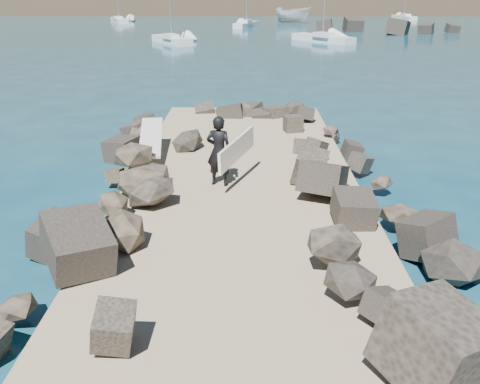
{
  "coord_description": "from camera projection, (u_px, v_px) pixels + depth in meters",
  "views": [
    {
      "loc": [
        0.14,
        -10.99,
        5.39
      ],
      "look_at": [
        0.0,
        -1.0,
        1.5
      ],
      "focal_mm": 40.0,
      "sensor_mm": 36.0,
      "label": 1
    }
  ],
  "objects": [
    {
      "name": "sailboat_f",
      "position": [
        417.0,
        14.0,
        98.38
      ],
      "size": [
        3.75,
        6.17,
        7.52
      ],
      "color": "silver",
      "rests_on": "ground"
    },
    {
      "name": "sailboat_c",
      "position": [
        323.0,
        38.0,
        53.37
      ],
      "size": [
        5.84,
        6.87,
        8.92
      ],
      "color": "silver",
      "rests_on": "ground"
    },
    {
      "name": "surfer_with_board",
      "position": [
        222.0,
        151.0,
        13.37
      ],
      "size": [
        1.25,
        2.1,
        1.79
      ],
      "color": "black",
      "rests_on": "jetty"
    },
    {
      "name": "riprap_right",
      "position": [
        386.0,
        249.0,
        10.58
      ],
      "size": [
        2.6,
        22.0,
        1.0
      ],
      "primitive_type": "cube",
      "color": "black",
      "rests_on": "ground"
    },
    {
      "name": "ground",
      "position": [
        241.0,
        237.0,
        12.2
      ],
      "size": [
        800.0,
        800.0,
        0.0
      ],
      "primitive_type": "plane",
      "color": "#0F384C",
      "rests_on": "ground"
    },
    {
      "name": "jetty",
      "position": [
        239.0,
        269.0,
        10.22
      ],
      "size": [
        6.0,
        26.0,
        0.6
      ],
      "primitive_type": "cube",
      "color": "#8C7759",
      "rests_on": "ground"
    },
    {
      "name": "riprap_left",
      "position": [
        95.0,
        247.0,
        10.65
      ],
      "size": [
        2.6,
        22.0,
        1.0
      ],
      "primitive_type": "cube",
      "color": "black",
      "rests_on": "ground"
    },
    {
      "name": "sailboat_d",
      "position": [
        404.0,
        18.0,
        86.87
      ],
      "size": [
        2.62,
        6.66,
        7.91
      ],
      "color": "silver",
      "rests_on": "ground"
    },
    {
      "name": "sailboat_e",
      "position": [
        119.0,
        20.0,
        80.18
      ],
      "size": [
        4.04,
        6.92,
        8.31
      ],
      "color": "silver",
      "rests_on": "ground"
    },
    {
      "name": "boat_imported",
      "position": [
        293.0,
        15.0,
        79.18
      ],
      "size": [
        6.21,
        5.6,
        2.36
      ],
      "primitive_type": "imported",
      "rotation": [
        0.0,
        0.0,
        0.9
      ],
      "color": "silver",
      "rests_on": "ground"
    },
    {
      "name": "sailboat_a",
      "position": [
        172.0,
        40.0,
        51.85
      ],
      "size": [
        4.68,
        6.25,
        7.89
      ],
      "color": "silver",
      "rests_on": "ground"
    },
    {
      "name": "sailboat_b",
      "position": [
        246.0,
        24.0,
        71.82
      ],
      "size": [
        3.6,
        6.34,
        7.65
      ],
      "color": "silver",
      "rests_on": "ground"
    },
    {
      "name": "surfboard_resting",
      "position": [
        151.0,
        141.0,
        15.89
      ],
      "size": [
        0.9,
        2.55,
        0.08
      ],
      "primitive_type": "cube",
      "rotation": [
        0.0,
        0.0,
        0.12
      ],
      "color": "beige",
      "rests_on": "riprap_left"
    }
  ]
}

